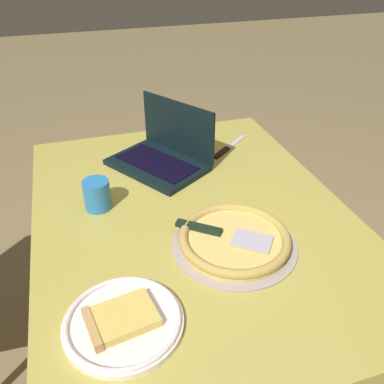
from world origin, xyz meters
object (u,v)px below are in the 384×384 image
drink_cup (97,194)px  pizza_plate (123,321)px  table_knife (227,149)px  dining_table (193,234)px  laptop (164,153)px  pizza_tray (234,240)px

drink_cup → pizza_plate: bearing=180.0°
pizza_plate → table_knife: size_ratio=1.37×
dining_table → laptop: bearing=1.8°
laptop → table_knife: (0.04, -0.25, -0.04)m
pizza_plate → pizza_tray: pizza_tray is taller
pizza_plate → pizza_tray: size_ratio=0.78×
pizza_plate → drink_cup: (0.45, -0.00, 0.03)m
dining_table → laptop: laptop is taller
dining_table → table_knife: size_ratio=6.40×
pizza_tray → dining_table: bearing=19.0°
laptop → drink_cup: size_ratio=4.28×
pizza_plate → table_knife: pizza_plate is taller
laptop → drink_cup: 0.32m
dining_table → table_knife: bearing=-35.0°
pizza_tray → drink_cup: bearing=48.6°
dining_table → pizza_plate: 0.44m
pizza_tray → table_knife: (0.52, -0.18, -0.02)m
dining_table → laptop: 0.33m
pizza_plate → pizza_tray: (0.17, -0.32, 0.01)m
dining_table → pizza_tray: size_ratio=3.63×
table_knife → laptop: bearing=98.1°
table_knife → drink_cup: 0.56m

